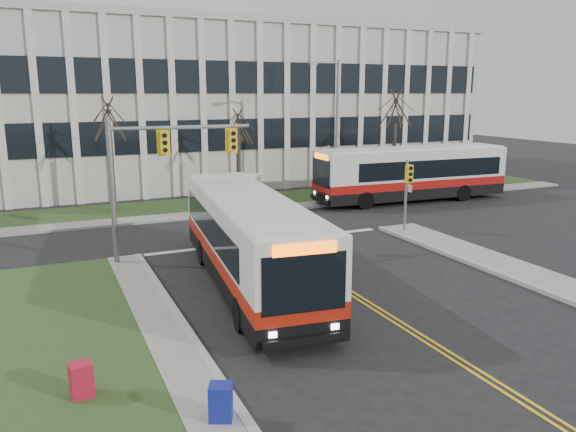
{
  "coord_description": "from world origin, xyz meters",
  "views": [
    {
      "loc": [
        -9.97,
        -16.51,
        7.13
      ],
      "look_at": [
        -0.46,
        4.76,
        2.0
      ],
      "focal_mm": 35.0,
      "sensor_mm": 36.0,
      "label": 1
    }
  ],
  "objects_px": {
    "directory_sign": "(250,186)",
    "streetlight": "(335,123)",
    "newspaper_box_blue": "(221,405)",
    "bus_cross": "(411,175)",
    "bus_main": "(249,242)",
    "newspaper_box_red": "(81,382)"
  },
  "relations": [
    {
      "from": "directory_sign",
      "to": "streetlight",
      "type": "bearing_deg",
      "value": -13.23
    },
    {
      "from": "newspaper_box_blue",
      "to": "streetlight",
      "type": "bearing_deg",
      "value": 79.3
    },
    {
      "from": "directory_sign",
      "to": "bus_cross",
      "type": "relative_size",
      "value": 0.15
    },
    {
      "from": "bus_cross",
      "to": "newspaper_box_blue",
      "type": "bearing_deg",
      "value": -41.91
    },
    {
      "from": "streetlight",
      "to": "directory_sign",
      "type": "xyz_separation_m",
      "value": [
        -5.53,
        1.3,
        -4.02
      ]
    },
    {
      "from": "streetlight",
      "to": "bus_main",
      "type": "distance_m",
      "value": 17.93
    },
    {
      "from": "bus_main",
      "to": "newspaper_box_red",
      "type": "relative_size",
      "value": 13.31
    },
    {
      "from": "bus_main",
      "to": "bus_cross",
      "type": "relative_size",
      "value": 0.96
    },
    {
      "from": "directory_sign",
      "to": "newspaper_box_blue",
      "type": "bearing_deg",
      "value": -111.74
    },
    {
      "from": "bus_cross",
      "to": "bus_main",
      "type": "bearing_deg",
      "value": -51.38
    },
    {
      "from": "directory_sign",
      "to": "bus_main",
      "type": "distance_m",
      "value": 15.96
    },
    {
      "from": "streetlight",
      "to": "bus_main",
      "type": "height_order",
      "value": "streetlight"
    },
    {
      "from": "newspaper_box_red",
      "to": "streetlight",
      "type": "bearing_deg",
      "value": 40.37
    },
    {
      "from": "newspaper_box_blue",
      "to": "bus_cross",
      "type": "bearing_deg",
      "value": 68.76
    },
    {
      "from": "directory_sign",
      "to": "bus_main",
      "type": "height_order",
      "value": "bus_main"
    },
    {
      "from": "streetlight",
      "to": "newspaper_box_red",
      "type": "bearing_deg",
      "value": -131.6
    },
    {
      "from": "bus_cross",
      "to": "streetlight",
      "type": "bearing_deg",
      "value": -112.74
    },
    {
      "from": "bus_main",
      "to": "newspaper_box_red",
      "type": "bearing_deg",
      "value": -130.03
    },
    {
      "from": "bus_cross",
      "to": "directory_sign",
      "type": "bearing_deg",
      "value": -106.39
    },
    {
      "from": "streetlight",
      "to": "bus_cross",
      "type": "bearing_deg",
      "value": -25.33
    },
    {
      "from": "bus_main",
      "to": "bus_cross",
      "type": "distance_m",
      "value": 19.46
    },
    {
      "from": "directory_sign",
      "to": "bus_cross",
      "type": "xyz_separation_m",
      "value": [
        10.18,
        -3.5,
        0.59
      ]
    }
  ]
}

